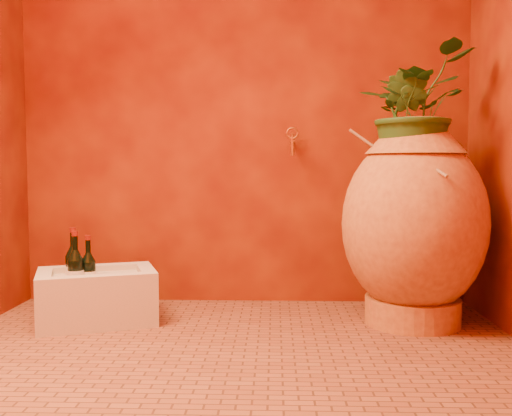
{
  "coord_description": "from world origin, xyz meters",
  "views": [
    {
      "loc": [
        0.18,
        -2.23,
        0.76
      ],
      "look_at": [
        0.09,
        0.35,
        0.58
      ],
      "focal_mm": 40.0,
      "sensor_mm": 36.0,
      "label": 1
    }
  ],
  "objects_px": {
    "wine_bottle_c": "(89,274)",
    "wall_tap": "(292,140)",
    "amphora": "(414,223)",
    "stone_basin": "(97,298)",
    "wine_bottle_b": "(74,269)",
    "wine_bottle_a": "(76,273)"
  },
  "relations": [
    {
      "from": "wine_bottle_c",
      "to": "wall_tap",
      "type": "bearing_deg",
      "value": 23.2
    },
    {
      "from": "amphora",
      "to": "wall_tap",
      "type": "xyz_separation_m",
      "value": [
        -0.58,
        0.38,
        0.42
      ]
    },
    {
      "from": "stone_basin",
      "to": "wine_bottle_b",
      "type": "xyz_separation_m",
      "value": [
        -0.13,
        0.05,
        0.13
      ]
    },
    {
      "from": "wine_bottle_c",
      "to": "wall_tap",
      "type": "distance_m",
      "value": 1.28
    },
    {
      "from": "wine_bottle_a",
      "to": "wine_bottle_c",
      "type": "xyz_separation_m",
      "value": [
        0.05,
        0.04,
        -0.01
      ]
    },
    {
      "from": "stone_basin",
      "to": "wine_bottle_c",
      "type": "bearing_deg",
      "value": -149.18
    },
    {
      "from": "stone_basin",
      "to": "wall_tap",
      "type": "bearing_deg",
      "value": 22.93
    },
    {
      "from": "amphora",
      "to": "stone_basin",
      "type": "height_order",
      "value": "amphora"
    },
    {
      "from": "wine_bottle_a",
      "to": "wall_tap",
      "type": "xyz_separation_m",
      "value": [
        1.05,
        0.47,
        0.66
      ]
    },
    {
      "from": "stone_basin",
      "to": "wine_bottle_a",
      "type": "xyz_separation_m",
      "value": [
        -0.08,
        -0.06,
        0.13
      ]
    },
    {
      "from": "stone_basin",
      "to": "wall_tap",
      "type": "distance_m",
      "value": 1.32
    },
    {
      "from": "wine_bottle_b",
      "to": "wine_bottle_a",
      "type": "bearing_deg",
      "value": -65.59
    },
    {
      "from": "amphora",
      "to": "wine_bottle_a",
      "type": "distance_m",
      "value": 1.65
    },
    {
      "from": "stone_basin",
      "to": "wine_bottle_b",
      "type": "distance_m",
      "value": 0.19
    },
    {
      "from": "wine_bottle_a",
      "to": "wine_bottle_c",
      "type": "distance_m",
      "value": 0.06
    },
    {
      "from": "amphora",
      "to": "wine_bottle_b",
      "type": "xyz_separation_m",
      "value": [
        -1.68,
        0.01,
        -0.24
      ]
    },
    {
      "from": "wine_bottle_c",
      "to": "amphora",
      "type": "bearing_deg",
      "value": 1.91
    },
    {
      "from": "wine_bottle_b",
      "to": "wine_bottle_c",
      "type": "height_order",
      "value": "wine_bottle_b"
    },
    {
      "from": "wine_bottle_b",
      "to": "wine_bottle_c",
      "type": "relative_size",
      "value": 1.11
    },
    {
      "from": "amphora",
      "to": "stone_basin",
      "type": "bearing_deg",
      "value": -178.76
    },
    {
      "from": "stone_basin",
      "to": "amphora",
      "type": "bearing_deg",
      "value": 1.24
    },
    {
      "from": "wine_bottle_a",
      "to": "wall_tap",
      "type": "bearing_deg",
      "value": 24.1
    }
  ]
}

